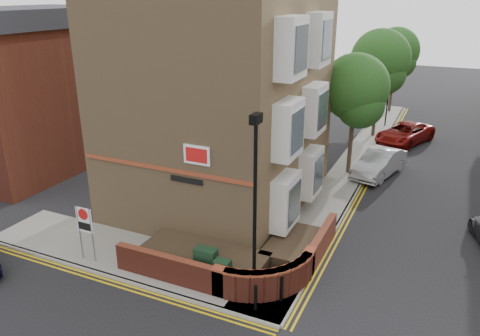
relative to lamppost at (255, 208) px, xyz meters
name	(u,v)px	position (x,y,z in m)	size (l,w,h in m)	color
ground	(196,303)	(-1.60, -1.20, -3.34)	(120.00, 120.00, 0.00)	black
pavement_corner	(137,257)	(-5.10, 0.30, -3.28)	(13.00, 3.00, 0.12)	gray
pavement_main	(355,162)	(0.40, 14.80, -3.28)	(2.00, 32.00, 0.12)	gray
kerb_side	(112,277)	(-5.10, -1.20, -3.28)	(13.00, 0.15, 0.12)	gray
kerb_main_near	(372,164)	(1.40, 14.80, -3.28)	(0.15, 32.00, 0.12)	gray
yellow_lines_side	(108,282)	(-5.10, -1.45, -3.34)	(13.00, 0.28, 0.01)	gold
yellow_lines_main	(376,166)	(1.65, 14.80, -3.34)	(0.28, 32.00, 0.01)	gold
corner_building	(224,75)	(-4.44, 6.80, 2.88)	(8.95, 10.40, 13.60)	#8D6F4B
garden_wall	(229,266)	(-1.60, 1.30, -3.34)	(6.80, 6.00, 1.20)	maroon
lamppost	(255,208)	(0.00, 0.00, 0.00)	(0.25, 0.50, 6.30)	black
utility_cabinet_large	(206,264)	(-1.90, 0.10, -2.62)	(0.80, 0.45, 1.20)	#16321B
utility_cabinet_small	(222,274)	(-1.10, -0.20, -2.67)	(0.55, 0.40, 1.10)	#16321B
bollard_near	(256,298)	(0.40, -0.80, -2.77)	(0.11, 0.11, 0.90)	black
bollard_far	(282,289)	(1.00, 0.00, -2.77)	(0.11, 0.11, 0.90)	black
zone_sign	(85,224)	(-6.60, -0.70, -1.70)	(0.72, 0.07, 2.20)	slate
side_building	(35,89)	(-16.60, 6.80, 1.20)	(6.40, 10.40, 9.00)	maroon
tree_near	(355,92)	(0.40, 12.85, 1.36)	(3.64, 3.65, 6.70)	#382B1E
tree_mid	(380,63)	(0.40, 20.85, 1.85)	(4.03, 4.03, 7.42)	#382B1E
tree_far	(396,54)	(0.40, 28.85, 1.57)	(3.81, 3.81, 7.00)	#382B1E
traffic_light_assembly	(389,91)	(0.80, 23.80, -0.56)	(0.20, 0.16, 4.20)	black
silver_car_near	(379,163)	(2.00, 13.29, -2.61)	(1.56, 4.47, 1.47)	#A5A7AC
red_car_main	(405,133)	(2.61, 20.19, -2.65)	(2.31, 5.02, 1.39)	maroon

